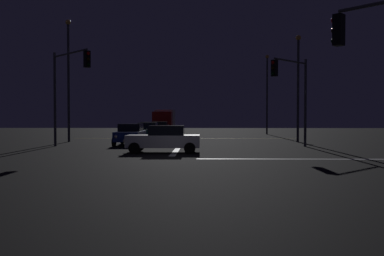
{
  "coord_description": "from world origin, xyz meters",
  "views": [
    {
      "loc": [
        1.53,
        -20.21,
        2.03
      ],
      "look_at": [
        0.82,
        12.03,
        1.21
      ],
      "focal_mm": 38.63,
      "sensor_mm": 36.0,
      "label": 1
    }
  ],
  "objects_px": {
    "streetlamp_right_far": "(267,89)",
    "sedan_white_crossing": "(164,139)",
    "sedan_gray": "(149,129)",
    "sedan_blue": "(131,134)",
    "traffic_signal_nw": "(67,80)",
    "sedan_red": "(160,128)",
    "traffic_signal_ne": "(293,85)",
    "streetlamp_left_near": "(68,72)",
    "sedan_green": "(148,131)",
    "box_truck": "(165,120)",
    "streetlamp_right_near": "(298,80)"
  },
  "relations": [
    {
      "from": "streetlamp_right_near",
      "to": "sedan_blue",
      "type": "bearing_deg",
      "value": -163.81
    },
    {
      "from": "sedan_gray",
      "to": "streetlamp_left_near",
      "type": "xyz_separation_m",
      "value": [
        -5.57,
        -9.13,
        4.99
      ]
    },
    {
      "from": "sedan_green",
      "to": "sedan_red",
      "type": "distance_m",
      "value": 11.5
    },
    {
      "from": "sedan_red",
      "to": "sedan_white_crossing",
      "type": "relative_size",
      "value": 1.0
    },
    {
      "from": "streetlamp_left_near",
      "to": "traffic_signal_nw",
      "type": "bearing_deg",
      "value": -72.73
    },
    {
      "from": "streetlamp_right_far",
      "to": "sedan_white_crossing",
      "type": "bearing_deg",
      "value": -110.99
    },
    {
      "from": "traffic_signal_nw",
      "to": "streetlamp_right_far",
      "type": "height_order",
      "value": "streetlamp_right_far"
    },
    {
      "from": "traffic_signal_ne",
      "to": "streetlamp_left_near",
      "type": "height_order",
      "value": "streetlamp_left_near"
    },
    {
      "from": "sedan_gray",
      "to": "streetlamp_right_far",
      "type": "relative_size",
      "value": 0.45
    },
    {
      "from": "sedan_white_crossing",
      "to": "sedan_green",
      "type": "bearing_deg",
      "value": 101.44
    },
    {
      "from": "sedan_blue",
      "to": "traffic_signal_ne",
      "type": "xyz_separation_m",
      "value": [
        11.38,
        -2.5,
        3.39
      ]
    },
    {
      "from": "streetlamp_right_near",
      "to": "traffic_signal_ne",
      "type": "bearing_deg",
      "value": -106.18
    },
    {
      "from": "streetlamp_left_near",
      "to": "streetlamp_right_far",
      "type": "height_order",
      "value": "streetlamp_left_near"
    },
    {
      "from": "sedan_green",
      "to": "traffic_signal_nw",
      "type": "bearing_deg",
      "value": -113.77
    },
    {
      "from": "traffic_signal_nw",
      "to": "streetlamp_left_near",
      "type": "bearing_deg",
      "value": 107.27
    },
    {
      "from": "sedan_green",
      "to": "sedan_gray",
      "type": "relative_size",
      "value": 1.0
    },
    {
      "from": "sedan_green",
      "to": "streetlamp_right_far",
      "type": "bearing_deg",
      "value": 45.43
    },
    {
      "from": "traffic_signal_ne",
      "to": "streetlamp_right_far",
      "type": "bearing_deg",
      "value": 85.29
    },
    {
      "from": "traffic_signal_ne",
      "to": "streetlamp_right_near",
      "type": "bearing_deg",
      "value": 73.82
    },
    {
      "from": "traffic_signal_nw",
      "to": "sedan_red",
      "type": "bearing_deg",
      "value": 78.68
    },
    {
      "from": "box_truck",
      "to": "traffic_signal_ne",
      "type": "bearing_deg",
      "value": -68.34
    },
    {
      "from": "box_truck",
      "to": "traffic_signal_nw",
      "type": "distance_m",
      "value": 28.6
    },
    {
      "from": "sedan_green",
      "to": "streetlamp_right_near",
      "type": "xyz_separation_m",
      "value": [
        12.84,
        -2.96,
        4.29
      ]
    },
    {
      "from": "traffic_signal_nw",
      "to": "sedan_blue",
      "type": "bearing_deg",
      "value": 35.29
    },
    {
      "from": "sedan_red",
      "to": "traffic_signal_nw",
      "type": "bearing_deg",
      "value": -101.32
    },
    {
      "from": "sedan_red",
      "to": "streetlamp_right_far",
      "type": "distance_m",
      "value": 13.75
    },
    {
      "from": "sedan_green",
      "to": "sedan_white_crossing",
      "type": "height_order",
      "value": "same"
    },
    {
      "from": "sedan_blue",
      "to": "traffic_signal_nw",
      "type": "xyz_separation_m",
      "value": [
        -3.81,
        -2.69,
        3.78
      ]
    },
    {
      "from": "streetlamp_right_near",
      "to": "sedan_white_crossing",
      "type": "bearing_deg",
      "value": -134.22
    },
    {
      "from": "sedan_blue",
      "to": "traffic_signal_ne",
      "type": "relative_size",
      "value": 0.71
    },
    {
      "from": "sedan_red",
      "to": "traffic_signal_nw",
      "type": "distance_m",
      "value": 21.74
    },
    {
      "from": "sedan_gray",
      "to": "sedan_white_crossing",
      "type": "bearing_deg",
      "value": -80.29
    },
    {
      "from": "sedan_gray",
      "to": "sedan_white_crossing",
      "type": "relative_size",
      "value": 1.0
    },
    {
      "from": "streetlamp_right_near",
      "to": "sedan_green",
      "type": "bearing_deg",
      "value": 167.02
    },
    {
      "from": "sedan_red",
      "to": "traffic_signal_ne",
      "type": "relative_size",
      "value": 0.71
    },
    {
      "from": "streetlamp_right_far",
      "to": "traffic_signal_nw",
      "type": "bearing_deg",
      "value": -127.07
    },
    {
      "from": "streetlamp_right_near",
      "to": "streetlamp_left_near",
      "type": "height_order",
      "value": "streetlamp_left_near"
    },
    {
      "from": "sedan_green",
      "to": "streetlamp_left_near",
      "type": "height_order",
      "value": "streetlamp_left_near"
    },
    {
      "from": "traffic_signal_nw",
      "to": "streetlamp_left_near",
      "type": "xyz_separation_m",
      "value": [
        -2.03,
        6.53,
        1.21
      ]
    },
    {
      "from": "traffic_signal_nw",
      "to": "streetlamp_left_near",
      "type": "height_order",
      "value": "streetlamp_left_near"
    },
    {
      "from": "sedan_gray",
      "to": "streetlamp_left_near",
      "type": "height_order",
      "value": "streetlamp_left_near"
    },
    {
      "from": "sedan_gray",
      "to": "traffic_signal_ne",
      "type": "distance_m",
      "value": 19.66
    },
    {
      "from": "traffic_signal_ne",
      "to": "sedan_green",
      "type": "bearing_deg",
      "value": 139.79
    },
    {
      "from": "sedan_red",
      "to": "streetlamp_right_near",
      "type": "xyz_separation_m",
      "value": [
        12.82,
        -14.46,
        4.29
      ]
    },
    {
      "from": "traffic_signal_nw",
      "to": "traffic_signal_ne",
      "type": "relative_size",
      "value": 1.09
    },
    {
      "from": "traffic_signal_ne",
      "to": "streetlamp_right_far",
      "type": "height_order",
      "value": "streetlamp_right_far"
    },
    {
      "from": "sedan_gray",
      "to": "sedan_red",
      "type": "bearing_deg",
      "value": 82.93
    },
    {
      "from": "box_truck",
      "to": "streetlamp_right_far",
      "type": "bearing_deg",
      "value": -23.5
    },
    {
      "from": "sedan_red",
      "to": "streetlamp_right_near",
      "type": "relative_size",
      "value": 0.49
    },
    {
      "from": "sedan_blue",
      "to": "sedan_green",
      "type": "height_order",
      "value": "same"
    }
  ]
}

